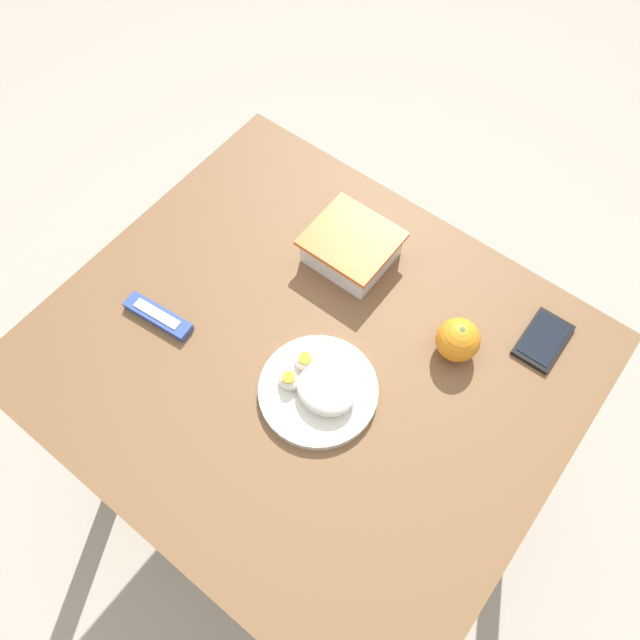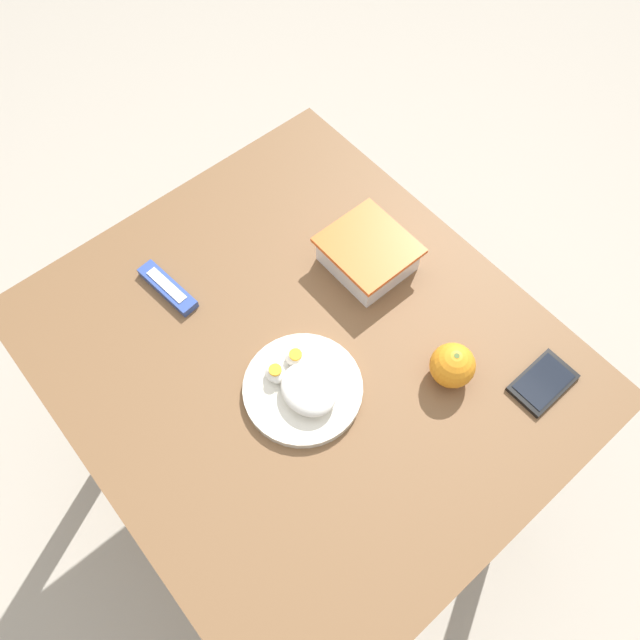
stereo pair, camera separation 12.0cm
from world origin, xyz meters
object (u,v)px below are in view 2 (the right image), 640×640
object	(u,v)px
food_container	(368,256)
cell_phone	(543,382)
candy_bar	(168,288)
orange_fruit	(452,365)
rice_plate	(304,387)

from	to	relation	value
food_container	cell_phone	world-z (taller)	food_container
candy_bar	cell_phone	xyz separation A→B (m)	(0.63, 0.42, -0.00)
food_container	cell_phone	size ratio (longest dim) A/B	1.38
cell_phone	orange_fruit	bearing A→B (deg)	-136.28
rice_plate	cell_phone	bearing A→B (deg)	51.70
candy_bar	cell_phone	size ratio (longest dim) A/B	1.21
food_container	rice_plate	xyz separation A→B (m)	(0.13, -0.28, -0.01)
rice_plate	food_container	bearing A→B (deg)	115.57
rice_plate	cell_phone	size ratio (longest dim) A/B	1.79
food_container	orange_fruit	size ratio (longest dim) A/B	2.04
orange_fruit	candy_bar	distance (m)	0.58
food_container	rice_plate	distance (m)	0.31
orange_fruit	rice_plate	world-z (taller)	orange_fruit
rice_plate	cell_phone	distance (m)	0.45
candy_bar	food_container	bearing A→B (deg)	58.62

